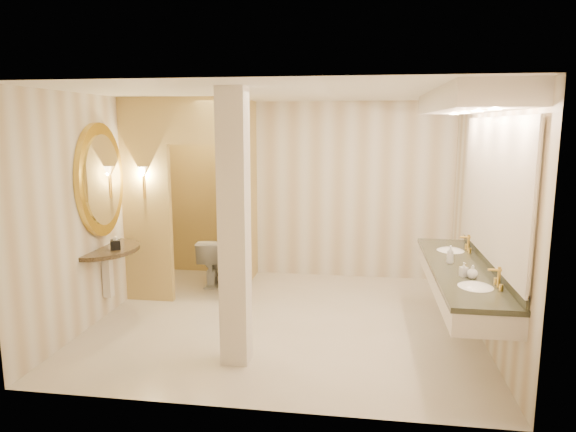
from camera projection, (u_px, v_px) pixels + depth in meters
The scene contains 16 objects.
floor at pixel (285, 320), 6.24m from camera, with size 4.50×4.50×0.00m, color beige.
ceiling at pixel (285, 93), 5.77m from camera, with size 4.50×4.50×0.00m, color white.
wall_back at pixel (304, 190), 7.96m from camera, with size 4.50×0.02×2.70m, color beige.
wall_front at pixel (247, 253), 4.06m from camera, with size 4.50×0.02×2.70m, color beige.
wall_left at pixel (105, 207), 6.33m from camera, with size 0.02×4.00×2.70m, color beige.
wall_right at pixel (485, 216), 5.69m from camera, with size 0.02×4.00×2.70m, color beige.
toilet_closet at pixel (216, 195), 7.11m from camera, with size 1.50×1.55×2.70m.
wall_sconce at pixel (143, 173), 6.63m from camera, with size 0.14×0.14×0.42m.
vanity at pixel (469, 196), 5.29m from camera, with size 0.75×2.79×2.09m.
console_shelf at pixel (102, 209), 6.18m from camera, with size 1.04×1.04×1.97m.
pillar at pixel (234, 230), 4.95m from camera, with size 0.27×0.27×2.70m, color silver.
tissue_box at pixel (116, 245), 6.15m from camera, with size 0.11×0.11×0.11m, color black.
toilet at pixel (213, 261), 7.64m from camera, with size 0.39×0.69×0.70m, color white.
soap_bottle_a at pixel (464, 269), 5.04m from camera, with size 0.06×0.07×0.14m, color beige.
soap_bottle_b at pixel (473, 272), 4.98m from camera, with size 0.10×0.10×0.13m, color silver.
soap_bottle_c at pixel (450, 255), 5.51m from camera, with size 0.08×0.08×0.20m, color #C6B28C.
Camera 1 is at (0.89, -5.86, 2.35)m, focal length 32.00 mm.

